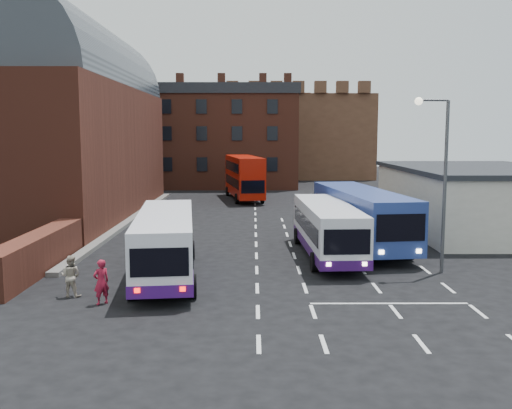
{
  "coord_description": "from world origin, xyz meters",
  "views": [
    {
      "loc": [
        -0.16,
        -24.01,
        6.39
      ],
      "look_at": [
        0.0,
        10.0,
        2.2
      ],
      "focal_mm": 40.0,
      "sensor_mm": 36.0,
      "label": 1
    }
  ],
  "objects_px": {
    "pedestrian_red": "(101,282)",
    "pedestrian_beige": "(71,276)",
    "bus_white_outbound": "(165,239)",
    "bus_red_double": "(244,177)",
    "bus_blue": "(361,213)",
    "bus_white_inbound": "(327,226)",
    "street_lamp": "(440,169)"
  },
  "relations": [
    {
      "from": "bus_red_double",
      "to": "pedestrian_beige",
      "type": "relative_size",
      "value": 6.54
    },
    {
      "from": "bus_white_inbound",
      "to": "bus_blue",
      "type": "relative_size",
      "value": 0.85
    },
    {
      "from": "bus_blue",
      "to": "bus_red_double",
      "type": "distance_m",
      "value": 24.69
    },
    {
      "from": "street_lamp",
      "to": "bus_white_inbound",
      "type": "bearing_deg",
      "value": 142.75
    },
    {
      "from": "bus_blue",
      "to": "bus_white_outbound",
      "type": "bearing_deg",
      "value": 26.85
    },
    {
      "from": "bus_red_double",
      "to": "pedestrian_red",
      "type": "height_order",
      "value": "bus_red_double"
    },
    {
      "from": "pedestrian_red",
      "to": "pedestrian_beige",
      "type": "distance_m",
      "value": 1.79
    },
    {
      "from": "bus_white_outbound",
      "to": "bus_red_double",
      "type": "bearing_deg",
      "value": 77.79
    },
    {
      "from": "bus_white_outbound",
      "to": "bus_red_double",
      "type": "height_order",
      "value": "bus_red_double"
    },
    {
      "from": "bus_blue",
      "to": "pedestrian_beige",
      "type": "height_order",
      "value": "bus_blue"
    },
    {
      "from": "bus_white_outbound",
      "to": "bus_white_inbound",
      "type": "relative_size",
      "value": 1.04
    },
    {
      "from": "bus_white_outbound",
      "to": "bus_white_inbound",
      "type": "xyz_separation_m",
      "value": [
        7.83,
        4.04,
        -0.05
      ]
    },
    {
      "from": "bus_white_inbound",
      "to": "pedestrian_red",
      "type": "bearing_deg",
      "value": 38.79
    },
    {
      "from": "bus_white_inbound",
      "to": "bus_white_outbound",
      "type": "bearing_deg",
      "value": 25.0
    },
    {
      "from": "bus_white_outbound",
      "to": "bus_white_inbound",
      "type": "height_order",
      "value": "bus_white_outbound"
    },
    {
      "from": "bus_white_outbound",
      "to": "street_lamp",
      "type": "bearing_deg",
      "value": -4.06
    },
    {
      "from": "bus_white_outbound",
      "to": "bus_red_double",
      "type": "xyz_separation_m",
      "value": [
        3.07,
        30.5,
        0.56
      ]
    },
    {
      "from": "bus_red_double",
      "to": "pedestrian_red",
      "type": "relative_size",
      "value": 6.3
    },
    {
      "from": "bus_white_outbound",
      "to": "bus_red_double",
      "type": "relative_size",
      "value": 0.99
    },
    {
      "from": "street_lamp",
      "to": "pedestrian_red",
      "type": "distance_m",
      "value": 15.56
    },
    {
      "from": "street_lamp",
      "to": "pedestrian_red",
      "type": "xyz_separation_m",
      "value": [
        -14.23,
        -4.85,
        -3.99
      ]
    },
    {
      "from": "bus_white_inbound",
      "to": "pedestrian_red",
      "type": "height_order",
      "value": "bus_white_inbound"
    },
    {
      "from": "street_lamp",
      "to": "bus_red_double",
      "type": "bearing_deg",
      "value": 107.39
    },
    {
      "from": "bus_blue",
      "to": "street_lamp",
      "type": "xyz_separation_m",
      "value": [
        2.32,
        -6.33,
        2.94
      ]
    },
    {
      "from": "street_lamp",
      "to": "pedestrian_red",
      "type": "height_order",
      "value": "street_lamp"
    },
    {
      "from": "bus_white_outbound",
      "to": "pedestrian_red",
      "type": "relative_size",
      "value": 6.23
    },
    {
      "from": "bus_blue",
      "to": "pedestrian_beige",
      "type": "distance_m",
      "value": 16.84
    },
    {
      "from": "pedestrian_beige",
      "to": "bus_white_outbound",
      "type": "bearing_deg",
      "value": -124.15
    },
    {
      "from": "bus_red_double",
      "to": "street_lamp",
      "type": "height_order",
      "value": "street_lamp"
    },
    {
      "from": "street_lamp",
      "to": "pedestrian_beige",
      "type": "distance_m",
      "value": 16.66
    },
    {
      "from": "bus_white_inbound",
      "to": "pedestrian_beige",
      "type": "relative_size",
      "value": 6.2
    },
    {
      "from": "bus_white_inbound",
      "to": "bus_blue",
      "type": "distance_m",
      "value": 3.65
    }
  ]
}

